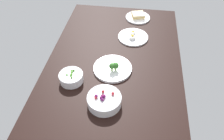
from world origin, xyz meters
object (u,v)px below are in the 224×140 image
Objects in this scene: bowl_berries at (104,100)px; plate_eggs at (133,37)px; bowl_peas at (71,77)px; plate_sandwich at (138,17)px; plate_broccoli at (112,68)px.

bowl_berries is 59.06cm from plate_eggs.
bowl_peas is 0.65× the size of plate_eggs.
bowl_berries reaches higher than plate_sandwich.
bowl_berries reaches higher than bowl_peas.
plate_broccoli is at bearing -17.02° from plate_eggs.
bowl_peas reaches higher than plate_sandwich.
plate_eggs is at bearing 145.11° from bowl_peas.
bowl_peas is 0.77× the size of bowl_berries.
bowl_peas is at bearing -25.21° from plate_sandwich.
plate_sandwich is at bearing 168.42° from plate_broccoli.
bowl_peas reaches higher than plate_eggs.
bowl_peas is 78.28cm from plate_sandwich.
plate_eggs reaches higher than plate_sandwich.
bowl_peas is 0.59× the size of plate_broccoli.
plate_eggs is at bearing 169.63° from bowl_berries.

